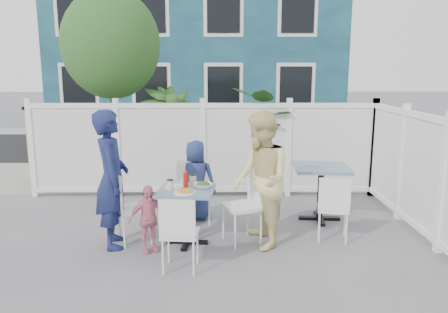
{
  "coord_description": "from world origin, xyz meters",
  "views": [
    {
      "loc": [
        0.4,
        -4.89,
        2.14
      ],
      "look_at": [
        0.44,
        0.68,
        1.03
      ],
      "focal_mm": 35.0,
      "sensor_mm": 36.0,
      "label": 1
    }
  ],
  "objects_px": {
    "chair_right": "(248,199)",
    "chair_back": "(192,186)",
    "woman": "(261,180)",
    "man": "(112,179)",
    "utility_cabinet": "(50,142)",
    "chair_left": "(128,203)",
    "spare_table": "(321,178)",
    "boy": "(196,180)",
    "main_table": "(187,201)",
    "chair_near": "(179,229)",
    "toddler": "(148,219)"
  },
  "relations": [
    {
      "from": "chair_right",
      "to": "chair_back",
      "type": "relative_size",
      "value": 1.06
    },
    {
      "from": "woman",
      "to": "man",
      "type": "bearing_deg",
      "value": -100.2
    },
    {
      "from": "utility_cabinet",
      "to": "chair_left",
      "type": "distance_m",
      "value": 4.39
    },
    {
      "from": "spare_table",
      "to": "boy",
      "type": "height_order",
      "value": "boy"
    },
    {
      "from": "main_table",
      "to": "chair_near",
      "type": "xyz_separation_m",
      "value": [
        -0.02,
        -0.8,
        -0.06
      ]
    },
    {
      "from": "chair_back",
      "to": "boy",
      "type": "distance_m",
      "value": 0.15
    },
    {
      "from": "woman",
      "to": "boy",
      "type": "bearing_deg",
      "value": -149.41
    },
    {
      "from": "utility_cabinet",
      "to": "chair_near",
      "type": "height_order",
      "value": "utility_cabinet"
    },
    {
      "from": "main_table",
      "to": "chair_left",
      "type": "bearing_deg",
      "value": 178.39
    },
    {
      "from": "chair_right",
      "to": "main_table",
      "type": "bearing_deg",
      "value": 73.37
    },
    {
      "from": "woman",
      "to": "main_table",
      "type": "bearing_deg",
      "value": -103.87
    },
    {
      "from": "boy",
      "to": "chair_left",
      "type": "bearing_deg",
      "value": 56.27
    },
    {
      "from": "utility_cabinet",
      "to": "spare_table",
      "type": "xyz_separation_m",
      "value": [
        4.94,
        -2.85,
        -0.07
      ]
    },
    {
      "from": "chair_left",
      "to": "man",
      "type": "distance_m",
      "value": 0.37
    },
    {
      "from": "chair_right",
      "to": "woman",
      "type": "height_order",
      "value": "woman"
    },
    {
      "from": "chair_left",
      "to": "boy",
      "type": "distance_m",
      "value": 1.21
    },
    {
      "from": "chair_near",
      "to": "boy",
      "type": "xyz_separation_m",
      "value": [
        0.08,
        1.73,
        0.09
      ]
    },
    {
      "from": "spare_table",
      "to": "chair_left",
      "type": "relative_size",
      "value": 0.9
    },
    {
      "from": "chair_left",
      "to": "chair_near",
      "type": "distance_m",
      "value": 1.08
    },
    {
      "from": "main_table",
      "to": "chair_left",
      "type": "height_order",
      "value": "chair_left"
    },
    {
      "from": "chair_near",
      "to": "toddler",
      "type": "bearing_deg",
      "value": 131.87
    },
    {
      "from": "chair_right",
      "to": "toddler",
      "type": "bearing_deg",
      "value": 82.59
    },
    {
      "from": "chair_left",
      "to": "boy",
      "type": "xyz_separation_m",
      "value": [
        0.79,
        0.91,
        0.06
      ]
    },
    {
      "from": "chair_near",
      "to": "boy",
      "type": "relative_size",
      "value": 0.72
    },
    {
      "from": "boy",
      "to": "spare_table",
      "type": "bearing_deg",
      "value": -174.98
    },
    {
      "from": "chair_back",
      "to": "chair_near",
      "type": "distance_m",
      "value": 1.6
    },
    {
      "from": "utility_cabinet",
      "to": "main_table",
      "type": "relative_size",
      "value": 1.89
    },
    {
      "from": "boy",
      "to": "toddler",
      "type": "relative_size",
      "value": 1.42
    },
    {
      "from": "woman",
      "to": "boy",
      "type": "distance_m",
      "value": 1.33
    },
    {
      "from": "man",
      "to": "main_table",
      "type": "bearing_deg",
      "value": -99.43
    },
    {
      "from": "utility_cabinet",
      "to": "woman",
      "type": "height_order",
      "value": "woman"
    },
    {
      "from": "chair_right",
      "to": "man",
      "type": "height_order",
      "value": "man"
    },
    {
      "from": "utility_cabinet",
      "to": "chair_right",
      "type": "distance_m",
      "value": 5.3
    },
    {
      "from": "utility_cabinet",
      "to": "main_table",
      "type": "xyz_separation_m",
      "value": [
        3.09,
        -3.72,
        -0.14
      ]
    },
    {
      "from": "chair_right",
      "to": "chair_left",
      "type": "bearing_deg",
      "value": 69.75
    },
    {
      "from": "spare_table",
      "to": "boy",
      "type": "relative_size",
      "value": 0.69
    },
    {
      "from": "chair_right",
      "to": "boy",
      "type": "distance_m",
      "value": 1.11
    },
    {
      "from": "chair_back",
      "to": "toddler",
      "type": "height_order",
      "value": "chair_back"
    },
    {
      "from": "man",
      "to": "woman",
      "type": "height_order",
      "value": "man"
    },
    {
      "from": "spare_table",
      "to": "woman",
      "type": "distance_m",
      "value": 1.35
    },
    {
      "from": "chair_near",
      "to": "main_table",
      "type": "bearing_deg",
      "value": 92.97
    },
    {
      "from": "utility_cabinet",
      "to": "spare_table",
      "type": "height_order",
      "value": "utility_cabinet"
    },
    {
      "from": "utility_cabinet",
      "to": "chair_right",
      "type": "relative_size",
      "value": 1.44
    },
    {
      "from": "chair_right",
      "to": "woman",
      "type": "relative_size",
      "value": 0.57
    },
    {
      "from": "utility_cabinet",
      "to": "chair_near",
      "type": "bearing_deg",
      "value": -57.04
    },
    {
      "from": "utility_cabinet",
      "to": "man",
      "type": "xyz_separation_m",
      "value": [
        2.19,
        -3.77,
        0.16
      ]
    },
    {
      "from": "spare_table",
      "to": "chair_left",
      "type": "height_order",
      "value": "chair_left"
    },
    {
      "from": "main_table",
      "to": "chair_back",
      "type": "distance_m",
      "value": 0.81
    },
    {
      "from": "utility_cabinet",
      "to": "chair_left",
      "type": "relative_size",
      "value": 1.52
    },
    {
      "from": "man",
      "to": "boy",
      "type": "distance_m",
      "value": 1.4
    }
  ]
}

